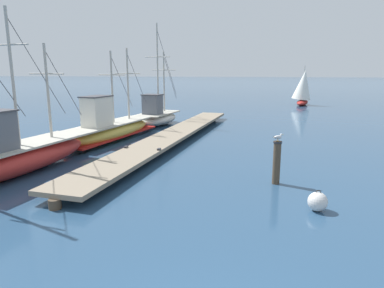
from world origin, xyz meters
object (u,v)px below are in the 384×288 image
fishing_boat_1 (157,116)px  distant_sailboat (303,88)px  fishing_boat_2 (109,128)px  mooring_piling (277,162)px  mooring_buoy (318,202)px  perched_seagull (278,137)px  fishing_boat_0 (8,156)px

fishing_boat_1 → distant_sailboat: (11.84, 17.10, 1.29)m
fishing_boat_2 → distant_sailboat: fishing_boat_2 is taller
fishing_boat_2 → mooring_piling: fishing_boat_2 is taller
fishing_boat_2 → mooring_buoy: (10.06, -8.20, -0.40)m
fishing_boat_1 → perched_seagull: (7.98, -11.78, 0.99)m
mooring_piling → mooring_buoy: bearing=-64.3°
fishing_boat_0 → perched_seagull: fishing_boat_0 is taller
mooring_buoy → perched_seagull: bearing=115.8°
mooring_buoy → distant_sailboat: distant_sailboat is taller
mooring_piling → mooring_buoy: mooring_piling is taller
fishing_boat_0 → fishing_boat_2: (0.72, 7.07, -0.12)m
fishing_boat_1 → distant_sailboat: bearing=55.3°
fishing_boat_0 → fishing_boat_1: 12.98m
fishing_boat_0 → fishing_boat_2: fishing_boat_0 is taller
perched_seagull → fishing_boat_2: bearing=146.4°
fishing_boat_0 → distant_sailboat: (13.58, 29.96, 1.17)m
perched_seagull → distant_sailboat: (3.86, 28.88, 0.30)m
fishing_boat_1 → distant_sailboat: fishing_boat_1 is taller
mooring_piling → perched_seagull: (-0.01, -0.00, 0.87)m
mooring_piling → mooring_buoy: size_ratio=2.43×
fishing_boat_1 → distant_sailboat: size_ratio=1.62×
mooring_piling → mooring_buoy: 2.52m
perched_seagull → mooring_piling: bearing=27.4°
mooring_buoy → fishing_boat_1: bearing=122.9°
mooring_piling → distant_sailboat: (3.86, 28.87, 1.17)m
fishing_boat_2 → mooring_buoy: bearing=-39.2°
mooring_piling → distant_sailboat: bearing=82.4°
fishing_boat_1 → fishing_boat_2: 5.88m
fishing_boat_2 → distant_sailboat: 26.29m
mooring_piling → fishing_boat_0: bearing=-173.6°
perched_seagull → distant_sailboat: bearing=82.4°
fishing_boat_1 → fishing_boat_2: bearing=-99.9°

